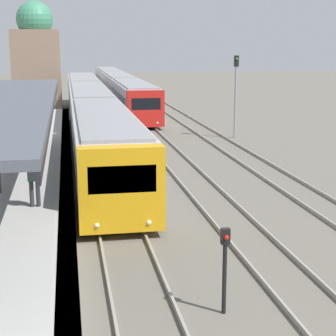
{
  "coord_description": "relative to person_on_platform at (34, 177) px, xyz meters",
  "views": [
    {
      "loc": [
        -1.57,
        -6.21,
        6.01
      ],
      "look_at": [
        1.96,
        13.42,
        1.63
      ],
      "focal_mm": 60.0,
      "sensor_mm": 36.0,
      "label": 1
    }
  ],
  "objects": [
    {
      "name": "train_far",
      "position": [
        6.62,
        42.48,
        -0.26
      ],
      "size": [
        2.69,
        41.99,
        2.99
      ],
      "color": "red",
      "rests_on": "ground_plane"
    },
    {
      "name": "train_near",
      "position": [
        2.7,
        21.89,
        -0.21
      ],
      "size": [
        2.72,
        46.07,
        3.08
      ],
      "color": "gold",
      "rests_on": "ground_plane"
    },
    {
      "name": "person_on_platform",
      "position": [
        0.0,
        0.0,
        0.0
      ],
      "size": [
        0.4,
        0.4,
        1.66
      ],
      "color": "#2D2D33",
      "rests_on": "station_platform"
    },
    {
      "name": "distant_domed_building",
      "position": [
        -1.56,
        37.43,
        2.77
      ],
      "size": [
        4.4,
        4.4,
        10.02
      ],
      "color": "#89705B",
      "rests_on": "ground_plane"
    },
    {
      "name": "signal_mast_far",
      "position": [
        11.93,
        17.44,
        1.43
      ],
      "size": [
        0.28,
        0.29,
        5.35
      ],
      "color": "gray",
      "rests_on": "ground_plane"
    },
    {
      "name": "signal_post_near",
      "position": [
        4.48,
        -6.37,
        -0.67
      ],
      "size": [
        0.2,
        0.21,
        2.04
      ],
      "color": "black",
      "rests_on": "ground_plane"
    }
  ]
}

